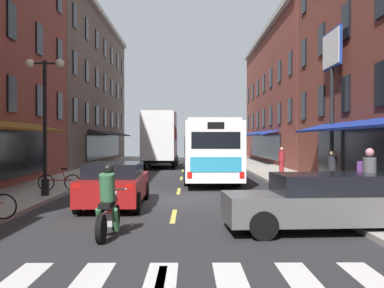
{
  "coord_description": "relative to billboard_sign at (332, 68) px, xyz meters",
  "views": [
    {
      "loc": [
        0.44,
        -16.92,
        2.19
      ],
      "look_at": [
        0.57,
        5.23,
        1.98
      ],
      "focal_mm": 44.02,
      "sensor_mm": 36.0,
      "label": 1
    }
  ],
  "objects": [
    {
      "name": "ground_plane",
      "position": [
        -7.05,
        -4.82,
        -5.55
      ],
      "size": [
        34.8,
        80.0,
        0.1
      ],
      "primitive_type": "cube",
      "color": "#28282B"
    },
    {
      "name": "lane_centre_dashes",
      "position": [
        -7.05,
        -5.07,
        -5.49
      ],
      "size": [
        0.14,
        73.9,
        0.01
      ],
      "color": "#DBCC4C",
      "rests_on": "ground"
    },
    {
      "name": "crosswalk_near",
      "position": [
        -7.05,
        -14.82,
        -5.49
      ],
      "size": [
        7.1,
        2.8,
        0.01
      ],
      "color": "silver",
      "rests_on": "ground"
    },
    {
      "name": "sidewalk_left",
      "position": [
        -12.95,
        -4.82,
        -5.43
      ],
      "size": [
        3.0,
        80.0,
        0.14
      ],
      "primitive_type": "cube",
      "color": "#A39E93",
      "rests_on": "ground"
    },
    {
      "name": "sidewalk_right",
      "position": [
        -1.15,
        -4.82,
        -5.43
      ],
      "size": [
        3.0,
        80.0,
        0.14
      ],
      "primitive_type": "cube",
      "color": "#A39E93",
      "rests_on": "ground"
    },
    {
      "name": "billboard_sign",
      "position": [
        0.0,
        0.0,
        0.0
      ],
      "size": [
        0.4,
        2.62,
        7.1
      ],
      "color": "black",
      "rests_on": "sidewalk_right"
    },
    {
      "name": "transit_bus",
      "position": [
        -5.57,
        3.66,
        -3.85
      ],
      "size": [
        2.76,
        11.53,
        3.14
      ],
      "color": "white",
      "rests_on": "ground"
    },
    {
      "name": "box_truck",
      "position": [
        -8.83,
        14.43,
        -3.38
      ],
      "size": [
        2.56,
        7.08,
        4.24
      ],
      "color": "white",
      "rests_on": "ground"
    },
    {
      "name": "sedan_near",
      "position": [
        -9.04,
        -6.33,
        -4.76
      ],
      "size": [
        2.0,
        4.76,
        1.43
      ],
      "color": "maroon",
      "rests_on": "ground"
    },
    {
      "name": "sedan_mid",
      "position": [
        -8.85,
        23.49,
        -4.83
      ],
      "size": [
        2.02,
        4.38,
        1.28
      ],
      "color": "silver",
      "rests_on": "ground"
    },
    {
      "name": "sedan_far",
      "position": [
        -3.46,
        -10.61,
        -4.8
      ],
      "size": [
        4.62,
        2.17,
        1.37
      ],
      "color": "#515154",
      "rests_on": "ground"
    },
    {
      "name": "motorcycle_rider",
      "position": [
        -8.42,
        -11.17,
        -4.79
      ],
      "size": [
        0.62,
        2.07,
        1.66
      ],
      "color": "black",
      "rests_on": "ground"
    },
    {
      "name": "bicycle_near",
      "position": [
        -11.77,
        -3.02,
        -5.0
      ],
      "size": [
        1.71,
        0.48,
        0.91
      ],
      "color": "black",
      "rests_on": "sidewalk_left"
    },
    {
      "name": "pedestrian_near",
      "position": [
        -1.59,
        -8.67,
        -4.39
      ],
      "size": [
        0.46,
        0.52,
        1.81
      ],
      "rotation": [
        0.0,
        0.0,
        3.72
      ],
      "color": "#66387F",
      "rests_on": "sidewalk_right"
    },
    {
      "name": "pedestrian_mid",
      "position": [
        -1.24,
        5.52,
        -4.54
      ],
      "size": [
        0.36,
        0.36,
        1.6
      ],
      "rotation": [
        0.0,
        0.0,
        2.87
      ],
      "color": "maroon",
      "rests_on": "sidewalk_right"
    },
    {
      "name": "pedestrian_rear",
      "position": [
        -0.72,
        -2.47,
        -4.55
      ],
      "size": [
        0.36,
        0.36,
        1.59
      ],
      "rotation": [
        0.0,
        0.0,
        4.99
      ],
      "color": "#33663F",
      "rests_on": "sidewalk_right"
    },
    {
      "name": "street_lamp_twin",
      "position": [
        -11.88,
        -4.52,
        -2.58
      ],
      "size": [
        1.42,
        0.32,
        4.99
      ],
      "color": "black",
      "rests_on": "sidewalk_left"
    }
  ]
}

